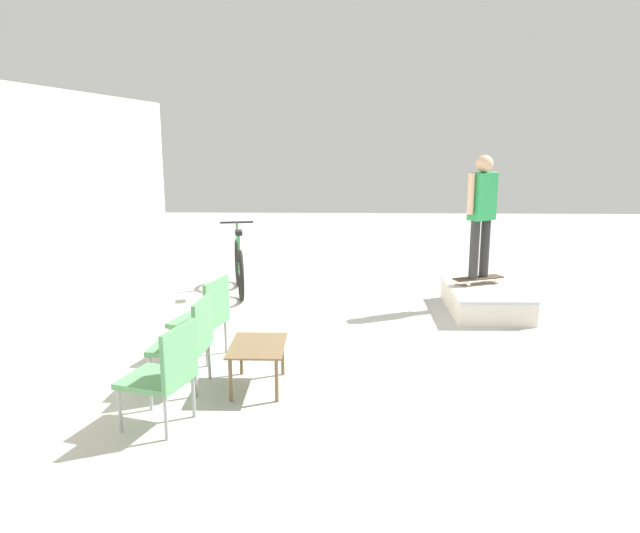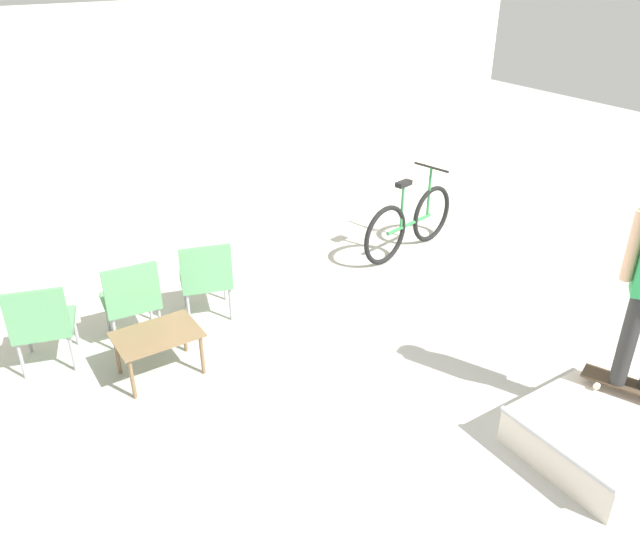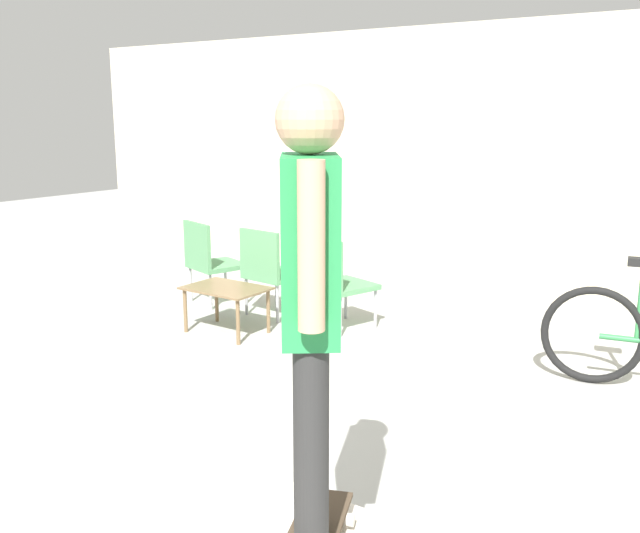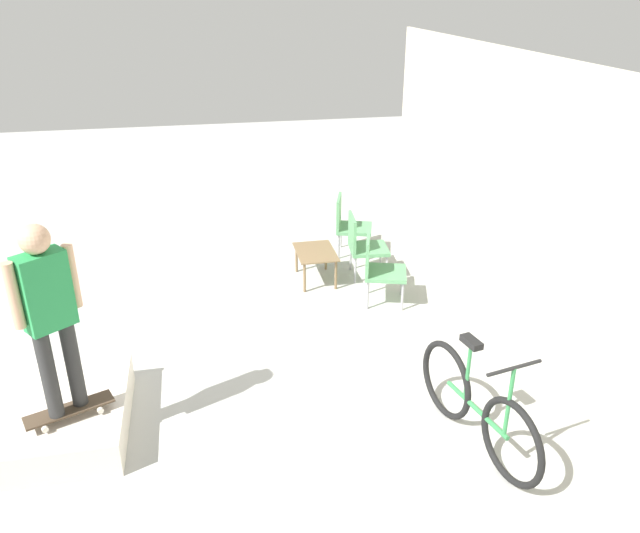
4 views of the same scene
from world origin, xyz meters
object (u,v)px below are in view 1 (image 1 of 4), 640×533
Objects in this scene: skateboard_on_ramp at (478,278)px; patio_chair_right at (205,315)px; skate_ramp_box at (486,300)px; patio_chair_center at (189,339)px; bicycle at (239,267)px; patio_chair_left at (165,371)px; person_skater at (482,206)px; coffee_table at (258,351)px.

patio_chair_right reaches higher than skateboard_on_ramp.
patio_chair_right is (-1.91, 3.51, 0.33)m from skate_ramp_box.
bicycle is at bearing -173.06° from patio_chair_center.
bicycle is (4.46, 0.07, -0.10)m from patio_chair_left.
skateboard_on_ramp is at bearing 154.91° from patio_chair_left.
skate_ramp_box is 0.88× the size of bicycle.
person_skater is at bearing -112.43° from bicycle.
person_skater is 4.19m from coffee_table.
patio_chair_center reaches higher than skateboard_on_ramp.
coffee_table is (-2.69, 2.84, 0.21)m from skate_ramp_box.
skateboard_on_ramp is 0.85× the size of patio_chair_left.
skate_ramp_box is 1.96× the size of coffee_table.
patio_chair_right is 0.53× the size of bicycle.
patio_chair_left is (-0.84, 0.67, 0.12)m from coffee_table.
skate_ramp_box is 3.71m from bicycle.
patio_chair_center is 1.00× the size of patio_chair_right.
bicycle is at bearing -161.93° from patio_chair_left.
patio_chair_left is at bearing 141.35° from coffee_table.
patio_chair_left reaches higher than skate_ramp_box.
coffee_table is at bearing 133.45° from skate_ramp_box.
patio_chair_center is at bearing 90.81° from coffee_table.
skateboard_on_ramp is at bearing -112.43° from bicycle.
coffee_table reaches higher than skate_ramp_box.
patio_chair_right reaches higher than coffee_table.
skateboard_on_ramp is 0.45× the size of person_skater.
patio_chair_right is at bearing 175.56° from person_skater.
patio_chair_left is 0.53× the size of bicycle.
person_skater is 3.73m from bicycle.
patio_chair_center is (0.83, -0.00, 0.00)m from patio_chair_left.
bicycle is (0.66, 3.52, -0.01)m from skateboard_on_ramp.
patio_chair_right is (-2.17, 3.45, -0.94)m from person_skater.
bicycle is (3.62, 0.74, 0.02)m from coffee_table.
skate_ramp_box is 0.37m from skateboard_on_ramp.
patio_chair_right is at bearing 40.56° from coffee_table.
bicycle reaches higher than skate_ramp_box.
patio_chair_left and patio_chair_center have the same top height.
person_skater reaches higher than coffee_table.
skate_ramp_box is 3.92m from coffee_table.
person_skater reaches higher than skate_ramp_box.
skate_ramp_box is at bearing -116.34° from bicycle.
patio_chair_right is at bearing -173.98° from patio_chair_center.
coffee_table is 0.84× the size of patio_chair_right.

